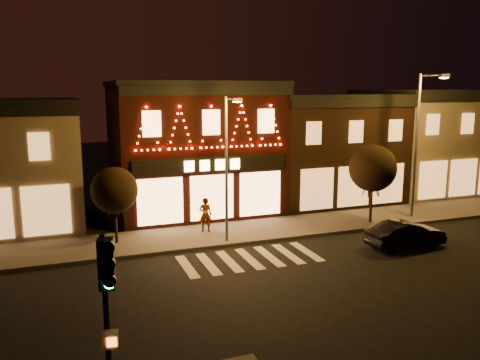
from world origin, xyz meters
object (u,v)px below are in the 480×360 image
streetlamp_mid (228,158)px  pedestrian (205,215)px  traffic_signal_near (107,300)px  dark_sedan (406,234)px

streetlamp_mid → pedestrian: bearing=106.9°
traffic_signal_near → dark_sedan: traffic_signal_near is taller
traffic_signal_near → streetlamp_mid: bearing=71.8°
streetlamp_mid → pedestrian: 4.02m
streetlamp_mid → dark_sedan: size_ratio=1.80×
traffic_signal_near → dark_sedan: (15.18, 9.19, -2.79)m
dark_sedan → pedestrian: size_ratio=2.15×
traffic_signal_near → pedestrian: (6.39, 14.81, -2.37)m
streetlamp_mid → dark_sedan: streetlamp_mid is taller
pedestrian → traffic_signal_near: bearing=90.5°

